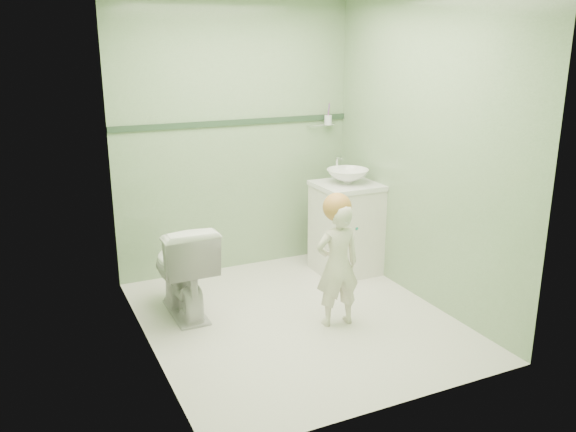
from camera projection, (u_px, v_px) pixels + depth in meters
ground at (296, 319)px, 4.53m from camera, size 2.50×2.50×0.00m
room_shell at (297, 164)px, 4.19m from camera, size 2.50×2.54×2.40m
trim_stripe at (235, 122)px, 5.22m from camera, size 2.20×0.02×0.05m
vanity at (346, 230)px, 5.36m from camera, size 0.52×0.50×0.80m
counter at (347, 186)px, 5.25m from camera, size 0.54×0.52×0.04m
basin at (348, 176)px, 5.22m from camera, size 0.37×0.37×0.13m
faucet at (337, 164)px, 5.36m from camera, size 0.03×0.13×0.18m
cup_holder at (327, 120)px, 5.54m from camera, size 0.26×0.07×0.21m
toilet at (182, 268)px, 4.53m from camera, size 0.42×0.73×0.74m
toddler at (337, 265)px, 4.33m from camera, size 0.36×0.25×0.94m
hair_cap at (337, 207)px, 4.23m from camera, size 0.21×0.21×0.21m
teal_toothbrush at (356, 228)px, 4.15m from camera, size 0.11×0.13×0.08m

